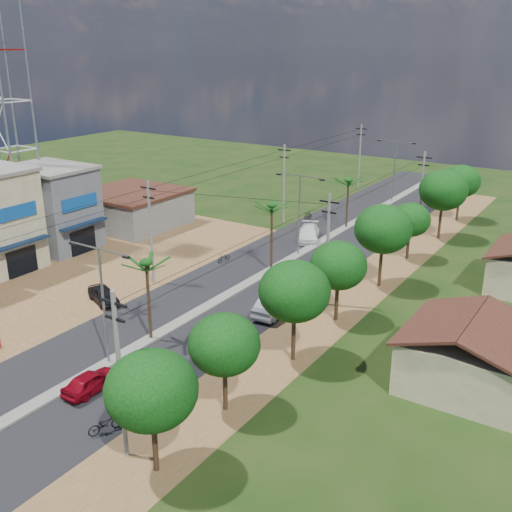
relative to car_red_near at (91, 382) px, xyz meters
The scene contains 36 objects.
ground 3.26m from the car_red_near, 117.97° to the left, with size 160.00×160.00×0.00m, color black.
road 17.90m from the car_red_near, 94.81° to the left, with size 12.00×110.00×0.04m, color black.
median 20.89m from the car_red_near, 94.12° to the left, with size 1.00×90.00×0.18m, color #605E56.
dirt_lot_west 19.74m from the car_red_near, 146.73° to the left, with size 18.00×46.00×0.04m, color brown.
dirt_shoulder_east 19.16m from the car_red_near, 68.56° to the left, with size 5.00×90.00×0.03m, color brown.
shophouse_grey 29.10m from the car_red_near, 144.38° to the left, with size 9.00×6.40×8.30m.
low_shed 35.04m from the car_red_near, 129.99° to the left, with size 10.40×10.40×3.95m.
telecom_tower 37.91m from the car_red_near, 149.44° to the left, with size 3.80×3.80×43.00m.
house_east_near 22.58m from the car_red_near, 34.73° to the left, with size 7.60×7.50×4.60m.
tree_east_a 9.43m from the car_red_near, 21.65° to the right, with size 4.40×4.40×6.37m.
tree_east_b 9.00m from the car_red_near, 19.91° to the left, with size 4.00×4.00×5.83m.
tree_east_c 13.48m from the car_red_near, 50.15° to the left, with size 4.60×4.60×6.83m.
tree_east_d 18.95m from the car_red_near, 64.85° to the left, with size 4.20×4.20×6.13m.
tree_east_e 26.49m from the car_red_near, 71.93° to the left, with size 4.80×4.80×7.14m.
tree_east_f 33.87m from the car_red_near, 76.80° to the left, with size 3.80×3.80×5.52m.
tree_east_g 41.91m from the car_red_near, 78.51° to the left, with size 5.00×5.00×7.38m.
tree_east_h 49.64m from the car_red_near, 80.69° to the left, with size 4.40×4.40×6.52m.
palm_median_near 8.53m from the car_red_near, 102.40° to the left, with size 2.00×2.00×6.15m.
palm_median_mid 23.47m from the car_red_near, 93.76° to the left, with size 2.00×2.00×6.55m.
palm_median_far 39.13m from the car_red_near, 92.21° to the left, with size 2.00×2.00×5.85m.
streetlight_near 5.24m from the car_red_near, 117.97° to the left, with size 5.10×0.18×8.00m.
streetlight_mid 28.17m from the car_red_near, 93.09° to the left, with size 5.10×0.18×8.00m.
streetlight_far 53.01m from the car_red_near, 91.63° to the left, with size 5.10×0.18×8.00m.
utility_pole_w_b 17.58m from the car_red_near, 119.83° to the left, with size 1.60×0.24×9.00m.
utility_pole_w_c 38.02m from the car_red_near, 103.00° to the left, with size 1.60×0.24×9.00m.
utility_pole_w_d 58.59m from the car_red_near, 98.36° to the left, with size 1.60×0.24×9.00m.
utility_pole_e_a 7.94m from the car_red_near, 27.89° to the right, with size 1.60×0.24×9.00m.
utility_pole_e_b 20.18m from the car_red_near, 72.32° to the left, with size 1.60×0.24×9.00m.
utility_pole_e_c 41.47m from the car_red_near, 81.64° to the left, with size 1.60×0.24×9.00m.
car_red_near is the anchor object (origin of this frame).
car_silver_mid 15.50m from the car_red_near, 76.95° to the left, with size 1.62×4.65×1.53m, color #9EA2A6.
car_white_far 32.85m from the car_red_near, 95.24° to the left, with size 2.06×5.06×1.47m, color silver.
car_parked_dark 13.09m from the car_red_near, 133.42° to the left, with size 1.55×3.85×1.31m, color black.
moto_rider_east 4.41m from the car_red_near, 32.90° to the right, with size 0.68×1.94×1.02m, color black.
moto_rider_west_a 23.32m from the car_red_near, 106.19° to the left, with size 0.58×1.67×0.88m, color black.
moto_rider_west_b 39.56m from the car_red_near, 99.46° to the left, with size 0.53×1.89×1.13m, color black.
Camera 1 is at (26.59, -23.40, 19.58)m, focal length 42.00 mm.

